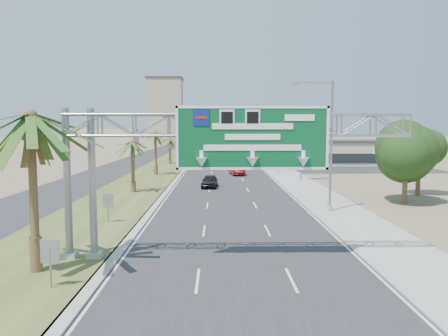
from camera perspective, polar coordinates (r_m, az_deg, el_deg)
The scene contains 30 objects.
road at distance 121.19m, azimuth -0.33°, elevation 2.23°, with size 12.00×300.00×0.02m, color #28282B.
sidewalk_right at distance 121.56m, azimuth 3.68°, elevation 2.25°, with size 4.00×300.00×0.10m, color #9E9B93.
median_grass at distance 121.50m, azimuth -5.05°, elevation 2.25°, with size 7.00×300.00×0.12m, color #414D22.
opposing_road at distance 122.21m, azimuth -8.33°, elevation 2.20°, with size 8.00×300.00×0.02m, color #28282B.
sign_gantry at distance 20.94m, azimuth -0.63°, elevation 4.13°, with size 16.75×1.24×7.50m.
palm_near at distance 20.65m, azimuth -23.96°, elevation 6.08°, with size 5.70×5.70×8.35m.
palm_row_b at distance 43.84m, azimuth -11.87°, elevation 3.11°, with size 3.99×3.99×5.95m.
palm_row_c at distance 59.60m, azimuth -8.95°, elevation 4.44°, with size 3.99×3.99×6.75m.
palm_row_d at distance 77.49m, azimuth -7.07°, elevation 3.73°, with size 3.99×3.99×5.45m.
palm_row_e at distance 96.38m, azimuth -5.86°, elevation 4.44°, with size 3.99×3.99×6.15m.
palm_row_f at distance 121.31m, azimuth -4.83°, elevation 4.44°, with size 3.99×3.99×5.75m.
streetlight_near at distance 34.12m, azimuth 13.48°, elevation 2.14°, with size 3.27×0.44×10.00m.
streetlight_mid at distance 63.60m, azimuth 6.78°, elevation 3.65°, with size 3.27×0.44×10.00m.
streetlight_far at distance 99.38m, azimuth 4.01°, elevation 4.25°, with size 3.27×0.44×10.00m.
signal_mast at distance 83.24m, azimuth 3.49°, elevation 4.16°, with size 10.28×0.71×8.00m.
store_building at distance 80.54m, azimuth 15.84°, elevation 1.90°, with size 18.00×10.00×4.00m, color #CEB78B.
oak_near at distance 40.42m, azimuth 22.69°, elevation 2.11°, with size 4.50×4.50×6.80m.
oak_far at distance 45.34m, azimuth 24.12°, elevation 1.46°, with size 3.50×3.50×5.60m.
median_signback_a at distance 18.94m, azimuth -21.77°, elevation -10.50°, with size 0.75×0.08×2.08m.
median_signback_b at distance 30.34m, azimuth -14.92°, elevation -4.43°, with size 0.75×0.08×2.08m.
tower_distant at distance 263.05m, azimuth -7.68°, elevation 7.65°, with size 20.00×16.00×35.00m, color tan.
building_distant_left at distance 176.57m, azimuth -15.29°, elevation 3.98°, with size 24.00×14.00×6.00m, color #CEB78B.
building_distant_right at distance 154.24m, azimuth 10.80°, elevation 3.72°, with size 20.00×12.00×5.00m, color #CEB78B.
car_left_lane at distance 47.31m, azimuth -1.90°, elevation -1.75°, with size 1.62×4.02×1.37m, color black.
car_mid_lane at distance 59.99m, azimuth 1.66°, elevation -0.17°, with size 1.63×4.68×1.54m, color maroon.
car_right_lane at distance 79.58m, azimuth 3.92°, elevation 1.10°, with size 2.24×4.85×1.35m, color gray.
car_far at distance 90.01m, azimuth -2.87°, elevation 1.68°, with size 2.31×5.67×1.65m, color black.
pole_sign_red_near at distance 53.42m, azimuth 10.14°, elevation 6.04°, with size 2.41×0.80×9.20m.
pole_sign_blue at distance 71.95m, azimuth 8.72°, elevation 4.81°, with size 1.97×1.02×7.99m.
pole_sign_red_far at distance 93.12m, azimuth 5.41°, elevation 5.62°, with size 2.21×0.41×8.89m.
Camera 1 is at (-1.15, -11.01, 6.48)m, focal length 35.00 mm.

